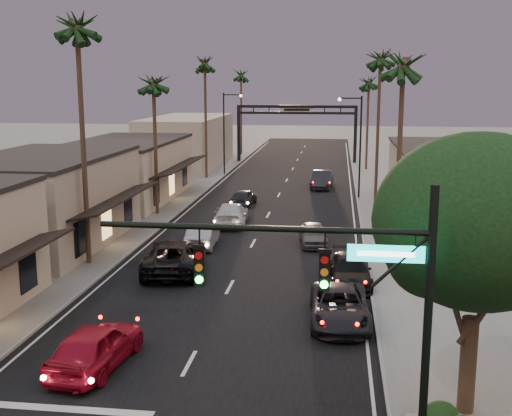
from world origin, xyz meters
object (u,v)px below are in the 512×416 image
(arch, at_px, (297,119))
(palm_rb, at_px, (381,55))
(palm_rc, at_px, (369,79))
(oncoming_silver, at_px, (203,235))
(traffic_signal, at_px, (352,290))
(palm_ra, at_px, (403,58))
(streetlight_right, at_px, (357,139))
(palm_ld, at_px, (205,60))
(curbside_near, at_px, (340,306))
(oncoming_red, at_px, (96,346))
(curbside_black, at_px, (350,270))
(corner_tree, at_px, (480,229))
(palm_lb, at_px, (77,20))
(palm_far, at_px, (241,72))
(oncoming_pickup, at_px, (175,256))
(streetlight_left, at_px, (226,127))
(palm_lc, at_px, (153,78))

(arch, bearing_deg, palm_rb, -71.70)
(palm_rc, relative_size, oncoming_silver, 2.69)
(traffic_signal, xyz_separation_m, palm_rc, (2.91, 60.00, 5.39))
(traffic_signal, height_order, palm_ra, palm_ra)
(streetlight_right, distance_m, palm_rc, 19.75)
(arch, relative_size, palm_ld, 1.07)
(palm_rb, relative_size, curbside_near, 2.63)
(oncoming_red, distance_m, curbside_black, 14.47)
(corner_tree, bearing_deg, palm_lb, 141.17)
(streetlight_right, distance_m, palm_far, 36.85)
(corner_tree, relative_size, oncoming_pickup, 1.37)
(streetlight_left, bearing_deg, palm_lc, -94.37)
(oncoming_pickup, bearing_deg, curbside_black, 167.09)
(palm_ld, height_order, palm_rb, same)
(palm_lc, xyz_separation_m, oncoming_red, (5.34, -26.77, -9.63))
(streetlight_right, height_order, palm_rc, palm_rc)
(palm_rb, relative_size, oncoming_silver, 3.13)
(streetlight_right, xyz_separation_m, oncoming_silver, (-9.96, -18.17, -4.58))
(corner_tree, relative_size, palm_rb, 0.62)
(palm_rc, bearing_deg, oncoming_silver, -107.39)
(palm_ld, height_order, curbside_near, palm_ld)
(arch, bearing_deg, palm_rc, -34.89)
(palm_far, bearing_deg, palm_rb, -63.57)
(traffic_signal, xyz_separation_m, oncoming_pickup, (-9.12, 17.33, -4.19))
(palm_far, height_order, oncoming_red, palm_far)
(corner_tree, relative_size, palm_lc, 0.72)
(streetlight_left, height_order, palm_lc, palm_lc)
(oncoming_silver, bearing_deg, oncoming_red, 86.16)
(palm_ra, bearing_deg, oncoming_red, -128.77)
(palm_ld, bearing_deg, arch, 60.17)
(oncoming_pickup, bearing_deg, palm_ra, -174.21)
(corner_tree, distance_m, palm_far, 72.96)
(palm_rc, height_order, curbside_black, palm_rc)
(palm_ld, bearing_deg, curbside_black, -67.10)
(oncoming_pickup, xyz_separation_m, curbside_near, (8.93, -6.53, -0.14))
(traffic_signal, xyz_separation_m, arch, (-5.69, 66.00, 0.45))
(streetlight_right, xyz_separation_m, palm_lb, (-15.52, -23.00, 8.06))
(palm_far, bearing_deg, curbside_black, -76.03)
(palm_rb, xyz_separation_m, palm_rc, (0.00, 20.00, -1.95))
(palm_ra, bearing_deg, curbside_black, -124.51)
(arch, height_order, palm_lc, palm_lc)
(palm_ld, relative_size, palm_ra, 1.08)
(oncoming_red, bearing_deg, oncoming_pickup, -82.94)
(palm_far, bearing_deg, corner_tree, -75.86)
(streetlight_left, bearing_deg, corner_tree, -72.03)
(curbside_near, bearing_deg, oncoming_silver, 122.76)
(traffic_signal, height_order, palm_rc, palm_rc)
(palm_lb, height_order, palm_rc, palm_lb)
(palm_rc, bearing_deg, palm_lc, -121.56)
(corner_tree, xyz_separation_m, streetlight_left, (-16.40, 50.55, -0.65))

